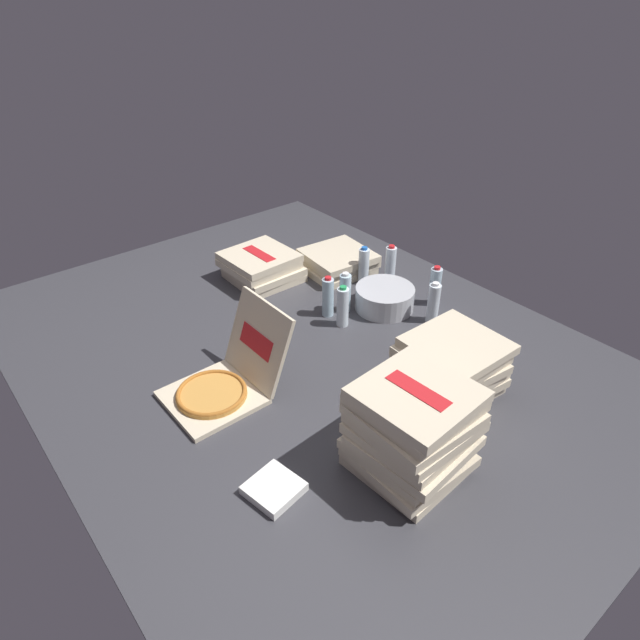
{
  "coord_description": "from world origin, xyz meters",
  "views": [
    {
      "loc": [
        1.74,
        -1.33,
        1.62
      ],
      "look_at": [
        0.01,
        0.1,
        0.14
      ],
      "focal_mm": 30.79,
      "sensor_mm": 36.0,
      "label": 1
    }
  ],
  "objects_px": {
    "water_bottle_0": "(390,264)",
    "water_bottle_3": "(345,293)",
    "water_bottle_1": "(433,303)",
    "water_bottle_4": "(364,266)",
    "napkin_pile": "(274,489)",
    "pizza_stack_center_far": "(450,365)",
    "pizza_stack_right_near": "(262,267)",
    "water_bottle_6": "(343,307)",
    "ice_bucket": "(385,298)",
    "pizza_stack_left_far": "(338,261)",
    "pizza_stack_left_near": "(412,430)",
    "water_bottle_2": "(328,297)",
    "water_bottle_5": "(435,286)",
    "open_pizza_box": "(225,380)"
  },
  "relations": [
    {
      "from": "water_bottle_3",
      "to": "water_bottle_5",
      "type": "bearing_deg",
      "value": 58.58
    },
    {
      "from": "water_bottle_0",
      "to": "water_bottle_6",
      "type": "xyz_separation_m",
      "value": [
        0.18,
        -0.53,
        0.0
      ]
    },
    {
      "from": "open_pizza_box",
      "to": "water_bottle_2",
      "type": "xyz_separation_m",
      "value": [
        -0.2,
        0.76,
        0.04
      ]
    },
    {
      "from": "pizza_stack_right_near",
      "to": "water_bottle_6",
      "type": "distance_m",
      "value": 0.68
    },
    {
      "from": "water_bottle_3",
      "to": "ice_bucket",
      "type": "bearing_deg",
      "value": 56.72
    },
    {
      "from": "pizza_stack_right_near",
      "to": "napkin_pile",
      "type": "bearing_deg",
      "value": -33.04
    },
    {
      "from": "water_bottle_0",
      "to": "pizza_stack_left_far",
      "type": "bearing_deg",
      "value": -153.01
    },
    {
      "from": "pizza_stack_right_near",
      "to": "water_bottle_0",
      "type": "xyz_separation_m",
      "value": [
        0.5,
        0.58,
        0.03
      ]
    },
    {
      "from": "pizza_stack_left_near",
      "to": "water_bottle_1",
      "type": "distance_m",
      "value": 1.04
    },
    {
      "from": "open_pizza_box",
      "to": "pizza_stack_left_near",
      "type": "distance_m",
      "value": 0.87
    },
    {
      "from": "pizza_stack_center_far",
      "to": "water_bottle_2",
      "type": "distance_m",
      "value": 0.81
    },
    {
      "from": "pizza_stack_left_near",
      "to": "water_bottle_6",
      "type": "bearing_deg",
      "value": 153.13
    },
    {
      "from": "water_bottle_0",
      "to": "water_bottle_5",
      "type": "bearing_deg",
      "value": 0.16
    },
    {
      "from": "pizza_stack_left_near",
      "to": "pizza_stack_center_far",
      "type": "bearing_deg",
      "value": 113.1
    },
    {
      "from": "pizza_stack_left_far",
      "to": "water_bottle_5",
      "type": "xyz_separation_m",
      "value": [
        0.64,
        0.15,
        0.05
      ]
    },
    {
      "from": "pizza_stack_center_far",
      "to": "water_bottle_2",
      "type": "relative_size",
      "value": 1.86
    },
    {
      "from": "pizza_stack_left_far",
      "to": "napkin_pile",
      "type": "bearing_deg",
      "value": -48.76
    },
    {
      "from": "water_bottle_1",
      "to": "water_bottle_3",
      "type": "xyz_separation_m",
      "value": [
        -0.37,
        -0.29,
        0.0
      ]
    },
    {
      "from": "open_pizza_box",
      "to": "ice_bucket",
      "type": "bearing_deg",
      "value": 93.1
    },
    {
      "from": "pizza_stack_right_near",
      "to": "pizza_stack_left_far",
      "type": "distance_m",
      "value": 0.47
    },
    {
      "from": "water_bottle_3",
      "to": "water_bottle_1",
      "type": "bearing_deg",
      "value": 37.59
    },
    {
      "from": "water_bottle_5",
      "to": "water_bottle_2",
      "type": "bearing_deg",
      "value": -118.54
    },
    {
      "from": "pizza_stack_center_far",
      "to": "water_bottle_3",
      "type": "bearing_deg",
      "value": 174.41
    },
    {
      "from": "pizza_stack_center_far",
      "to": "water_bottle_2",
      "type": "height_order",
      "value": "pizza_stack_center_far"
    },
    {
      "from": "pizza_stack_right_near",
      "to": "pizza_stack_left_near",
      "type": "relative_size",
      "value": 0.95
    },
    {
      "from": "pizza_stack_center_far",
      "to": "ice_bucket",
      "type": "bearing_deg",
      "value": 158.42
    },
    {
      "from": "ice_bucket",
      "to": "pizza_stack_center_far",
      "type": "bearing_deg",
      "value": -21.58
    },
    {
      "from": "water_bottle_4",
      "to": "open_pizza_box",
      "type": "bearing_deg",
      "value": -73.58
    },
    {
      "from": "pizza_stack_left_far",
      "to": "water_bottle_1",
      "type": "relative_size",
      "value": 1.84
    },
    {
      "from": "ice_bucket",
      "to": "napkin_pile",
      "type": "bearing_deg",
      "value": -62.09
    },
    {
      "from": "pizza_stack_left_near",
      "to": "water_bottle_2",
      "type": "bearing_deg",
      "value": 155.82
    },
    {
      "from": "open_pizza_box",
      "to": "pizza_stack_center_far",
      "type": "bearing_deg",
      "value": 52.64
    },
    {
      "from": "water_bottle_2",
      "to": "water_bottle_5",
      "type": "height_order",
      "value": "same"
    },
    {
      "from": "pizza_stack_center_far",
      "to": "ice_bucket",
      "type": "height_order",
      "value": "pizza_stack_center_far"
    },
    {
      "from": "pizza_stack_left_far",
      "to": "water_bottle_0",
      "type": "distance_m",
      "value": 0.34
    },
    {
      "from": "water_bottle_0",
      "to": "water_bottle_3",
      "type": "relative_size",
      "value": 1.0
    },
    {
      "from": "pizza_stack_center_far",
      "to": "water_bottle_6",
      "type": "relative_size",
      "value": 1.86
    },
    {
      "from": "water_bottle_4",
      "to": "napkin_pile",
      "type": "distance_m",
      "value": 1.61
    },
    {
      "from": "water_bottle_1",
      "to": "water_bottle_5",
      "type": "distance_m",
      "value": 0.18
    },
    {
      "from": "open_pizza_box",
      "to": "water_bottle_5",
      "type": "height_order",
      "value": "open_pizza_box"
    },
    {
      "from": "pizza_stack_center_far",
      "to": "pizza_stack_left_far",
      "type": "xyz_separation_m",
      "value": [
        -1.16,
        0.35,
        -0.06
      ]
    },
    {
      "from": "pizza_stack_center_far",
      "to": "water_bottle_3",
      "type": "distance_m",
      "value": 0.78
    },
    {
      "from": "pizza_stack_right_near",
      "to": "pizza_stack_left_far",
      "type": "xyz_separation_m",
      "value": [
        0.2,
        0.42,
        -0.02
      ]
    },
    {
      "from": "pizza_stack_right_near",
      "to": "ice_bucket",
      "type": "relative_size",
      "value": 1.25
    },
    {
      "from": "pizza_stack_center_far",
      "to": "pizza_stack_right_near",
      "type": "relative_size",
      "value": 1.07
    },
    {
      "from": "pizza_stack_left_near",
      "to": "water_bottle_4",
      "type": "distance_m",
      "value": 1.43
    },
    {
      "from": "water_bottle_0",
      "to": "water_bottle_2",
      "type": "relative_size",
      "value": 1.0
    },
    {
      "from": "ice_bucket",
      "to": "water_bottle_3",
      "type": "distance_m",
      "value": 0.23
    },
    {
      "from": "water_bottle_4",
      "to": "napkin_pile",
      "type": "xyz_separation_m",
      "value": [
        0.92,
        -1.31,
        -0.09
      ]
    },
    {
      "from": "water_bottle_6",
      "to": "water_bottle_4",
      "type": "bearing_deg",
      "value": 123.4
    }
  ]
}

